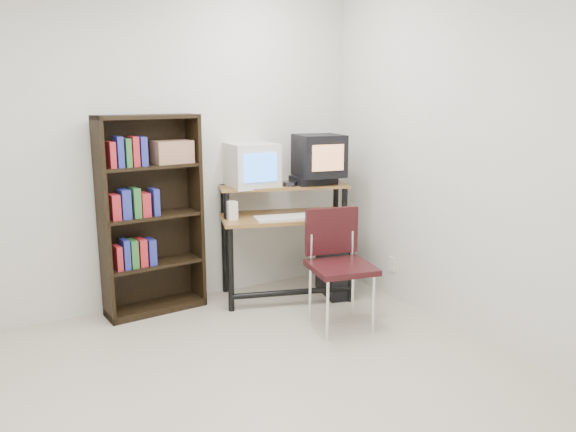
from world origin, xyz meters
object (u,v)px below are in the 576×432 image
crt_monitor (251,165)px  crt_tv (319,156)px  school_chair (338,255)px  bookshelf (150,212)px  computer_desk (286,221)px  pc_tower (334,271)px

crt_monitor → crt_tv: (0.55, -0.21, 0.07)m
school_chair → bookshelf: bearing=150.6°
school_chair → bookshelf: (-1.16, 0.98, 0.27)m
crt_monitor → bookshelf: (-0.88, 0.03, -0.33)m
bookshelf → crt_tv: bearing=-15.0°
school_chair → bookshelf: size_ratio=0.56×
computer_desk → bookshelf: 1.15m
crt_tv → school_chair: bearing=-102.5°
crt_monitor → pc_tower: crt_monitor is taller
computer_desk → crt_monitor: bearing=154.7°
crt_tv → crt_monitor: bearing=167.3°
crt_tv → pc_tower: size_ratio=0.97×
crt_tv → school_chair: size_ratio=0.48×
crt_tv → school_chair: 1.03m
computer_desk → crt_monitor: size_ratio=2.89×
crt_monitor → pc_tower: (0.63, -0.37, -0.95)m
bookshelf → school_chair: bearing=-45.6°
crt_monitor → crt_tv: crt_tv is taller
pc_tower → bookshelf: 1.68m
pc_tower → crt_monitor: bearing=162.5°
crt_tv → bookshelf: (-1.44, 0.24, -0.40)m
computer_desk → bookshelf: size_ratio=0.76×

